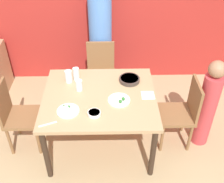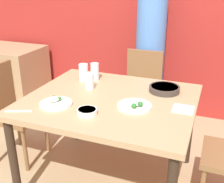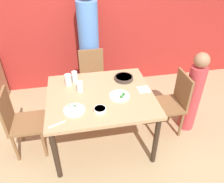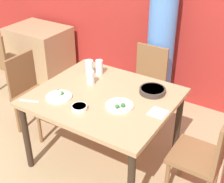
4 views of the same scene
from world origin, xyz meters
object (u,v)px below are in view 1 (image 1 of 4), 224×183
at_px(chair_child_spot, 182,111).
at_px(person_child, 207,106).
at_px(chair_adult_spot, 101,71).
at_px(plate_rice_adult, 119,100).
at_px(glass_water_tall, 69,76).
at_px(person_adult, 100,39).
at_px(bowl_curry, 129,79).

distance_m(chair_child_spot, person_child, 0.29).
bearing_deg(chair_adult_spot, person_child, -34.54).
xyz_separation_m(chair_child_spot, plate_rice_adult, (-0.74, -0.11, 0.28)).
bearing_deg(chair_child_spot, glass_water_tall, -100.94).
height_order(person_adult, glass_water_tall, person_adult).
bearing_deg(glass_water_tall, bowl_curry, -0.29).
height_order(chair_child_spot, bowl_curry, chair_child_spot).
bearing_deg(chair_child_spot, person_adult, -140.97).
distance_m(person_child, glass_water_tall, 1.63).
xyz_separation_m(chair_child_spot, glass_water_tall, (-1.31, 0.25, 0.34)).
bearing_deg(person_adult, person_child, -43.71).
height_order(person_adult, plate_rice_adult, person_adult).
bearing_deg(chair_child_spot, plate_rice_adult, -81.46).
bearing_deg(person_adult, plate_rice_adult, -80.49).
bearing_deg(person_adult, bowl_curry, -69.37).
relative_size(chair_child_spot, bowl_curry, 3.68).
bearing_deg(chair_adult_spot, person_adult, 90.00).
height_order(chair_child_spot, person_adult, person_adult).
xyz_separation_m(person_child, glass_water_tall, (-1.59, 0.25, 0.25)).
distance_m(bowl_curry, plate_rice_adult, 0.39).
height_order(person_child, plate_rice_adult, person_child).
height_order(chair_child_spot, plate_rice_adult, chair_child_spot).
xyz_separation_m(chair_child_spot, person_adult, (-0.96, 1.18, 0.33)).
bearing_deg(glass_water_tall, plate_rice_adult, -32.60).
height_order(person_adult, person_child, person_adult).
bearing_deg(person_child, person_adult, 136.29).
bearing_deg(person_adult, chair_child_spot, -50.97).
bearing_deg(chair_adult_spot, glass_water_tall, -120.61).
distance_m(chair_adult_spot, glass_water_tall, 0.77).
bearing_deg(plate_rice_adult, glass_water_tall, 147.40).
bearing_deg(chair_adult_spot, plate_rice_adult, -77.31).
relative_size(bowl_curry, plate_rice_adult, 0.99).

